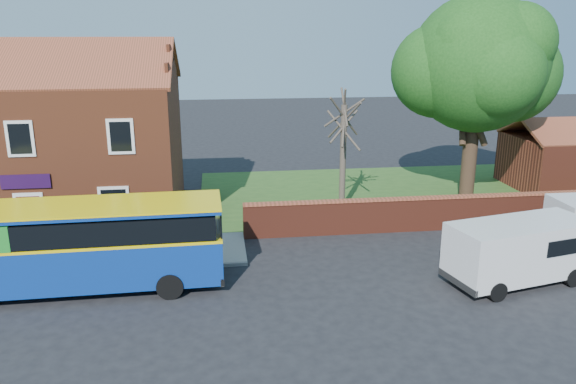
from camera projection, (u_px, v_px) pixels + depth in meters
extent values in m
plane|color=black|center=(193.00, 318.00, 17.93)|extent=(120.00, 120.00, 0.00)
cube|color=gray|center=(21.00, 258.00, 22.52)|extent=(18.00, 3.50, 0.12)
cube|color=slate|center=(6.00, 276.00, 20.85)|extent=(18.00, 0.15, 0.14)
cube|color=#426B28|center=(431.00, 192.00, 31.92)|extent=(26.00, 12.00, 0.04)
cube|color=brown|center=(51.00, 151.00, 27.12)|extent=(12.00, 8.00, 6.50)
cube|color=brown|center=(27.00, 63.00, 24.04)|extent=(12.30, 4.08, 2.16)
cube|color=brown|center=(52.00, 59.00, 27.85)|extent=(12.30, 4.08, 2.16)
cube|color=black|center=(20.00, 139.00, 22.90)|extent=(1.10, 0.06, 1.50)
cube|color=#4C0F19|center=(31.00, 220.00, 23.85)|extent=(0.95, 0.04, 2.10)
cube|color=silver|center=(31.00, 219.00, 23.86)|extent=(1.20, 0.06, 2.30)
cube|color=#230B32|center=(26.00, 182.00, 23.37)|extent=(2.00, 0.06, 0.60)
cube|color=maroon|center=(480.00, 212.00, 26.00)|extent=(22.00, 0.30, 1.50)
cube|color=brown|center=(482.00, 196.00, 25.78)|extent=(22.00, 0.38, 0.10)
cube|color=brown|center=(573.00, 124.00, 33.25)|extent=(8.20, 2.56, 1.24)
cube|color=navy|center=(75.00, 259.00, 19.60)|extent=(10.25, 2.80, 1.62)
cube|color=yellow|center=(73.00, 237.00, 19.38)|extent=(10.27, 2.82, 0.10)
cube|color=black|center=(71.00, 224.00, 19.24)|extent=(9.85, 2.81, 0.81)
cube|color=navy|center=(70.00, 209.00, 19.09)|extent=(10.25, 2.80, 0.14)
cube|color=yellow|center=(69.00, 207.00, 19.07)|extent=(10.29, 2.84, 0.06)
cylinder|color=black|center=(170.00, 286.00, 19.14)|extent=(0.92, 0.30, 0.92)
cylinder|color=black|center=(173.00, 259.00, 21.41)|extent=(0.92, 0.30, 0.92)
cube|color=silver|center=(519.00, 249.00, 20.16)|extent=(5.54, 3.18, 1.98)
cube|color=black|center=(571.00, 233.00, 20.85)|extent=(0.47, 1.75, 0.78)
cube|color=black|center=(571.00, 262.00, 21.26)|extent=(0.56, 2.06, 0.25)
cylinder|color=black|center=(497.00, 292.00, 18.99)|extent=(0.72, 0.37, 0.69)
cylinder|color=black|center=(461.00, 269.00, 20.76)|extent=(0.72, 0.37, 0.69)
cylinder|color=black|center=(573.00, 277.00, 20.09)|extent=(0.72, 0.37, 0.69)
cylinder|color=black|center=(533.00, 257.00, 21.87)|extent=(0.72, 0.37, 0.69)
cylinder|color=black|center=(560.00, 237.00, 24.05)|extent=(0.69, 0.22, 0.69)
cylinder|color=black|center=(469.00, 160.00, 29.80)|extent=(0.77, 0.77, 4.44)
sphere|color=#29641F|center=(478.00, 64.00, 28.41)|extent=(6.95, 6.95, 6.95)
sphere|color=#29641F|center=(510.00, 74.00, 29.19)|extent=(5.02, 5.02, 5.02)
sphere|color=#29641F|center=(438.00, 71.00, 28.84)|extent=(4.83, 4.83, 4.83)
cylinder|color=#4C4238|center=(343.00, 159.00, 27.95)|extent=(0.31, 0.31, 5.39)
cylinder|color=#4C4238|center=(344.00, 121.00, 27.42)|extent=(0.32, 2.63, 2.12)
cylinder|color=#4C4238|center=(344.00, 125.00, 27.47)|extent=(1.37, 1.94, 1.94)
cylinder|color=#4C4238|center=(344.00, 117.00, 27.36)|extent=(2.21, 1.01, 2.15)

